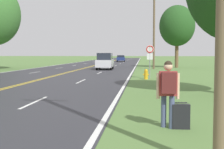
{
  "coord_description": "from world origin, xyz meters",
  "views": [
    {
      "loc": [
        7.37,
        -4.03,
        1.9
      ],
      "look_at": [
        5.91,
        10.52,
        0.9
      ],
      "focal_mm": 50.0,
      "sensor_mm": 36.0,
      "label": 1
    }
  ],
  "objects": [
    {
      "name": "hitchhiker_person",
      "position": [
        8.0,
        3.86,
        1.04
      ],
      "size": [
        0.58,
        0.42,
        1.71
      ],
      "rotation": [
        0.0,
        0.0,
        1.6
      ],
      "color": "#475175",
      "rests_on": "ground"
    },
    {
      "name": "tree_left_verge",
      "position": [
        11.71,
        37.29,
        5.43
      ],
      "size": [
        4.59,
        4.59,
        8.09
      ],
      "color": "brown",
      "rests_on": "ground"
    },
    {
      "name": "fire_hydrant",
      "position": [
        7.58,
        18.66,
        0.38
      ],
      "size": [
        0.43,
        0.27,
        0.75
      ],
      "color": "gold",
      "rests_on": "ground"
    },
    {
      "name": "traffic_sign",
      "position": [
        7.86,
        19.31,
        1.88
      ],
      "size": [
        0.6,
        0.1,
        2.49
      ],
      "color": "gray",
      "rests_on": "ground"
    },
    {
      "name": "suitcase",
      "position": [
        8.32,
        3.84,
        0.31
      ],
      "size": [
        0.45,
        0.2,
        0.68
      ],
      "rotation": [
        0.0,
        0.0,
        1.6
      ],
      "color": "black",
      "rests_on": "ground"
    },
    {
      "name": "car_silver_suv_approaching",
      "position": [
        2.96,
        31.85,
        1.0
      ],
      "size": [
        1.9,
        4.29,
        1.92
      ],
      "rotation": [
        0.0,
        0.0,
        -1.55
      ],
      "color": "black",
      "rests_on": "ground"
    },
    {
      "name": "utility_pole_midground",
      "position": [
        8.62,
        33.62,
        5.06
      ],
      "size": [
        1.8,
        0.24,
        9.8
      ],
      "color": "brown",
      "rests_on": "ground"
    },
    {
      "name": "car_dark_blue_sedan_mid_near",
      "position": [
        2.36,
        65.9,
        0.76
      ],
      "size": [
        2.04,
        4.72,
        1.44
      ],
      "rotation": [
        0.0,
        0.0,
        -1.52
      ],
      "color": "black",
      "rests_on": "ground"
    }
  ]
}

